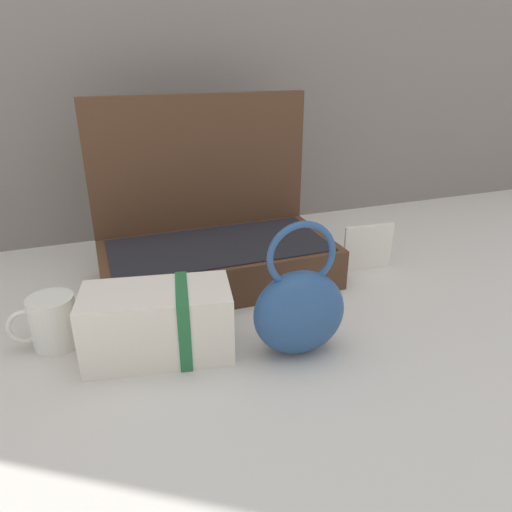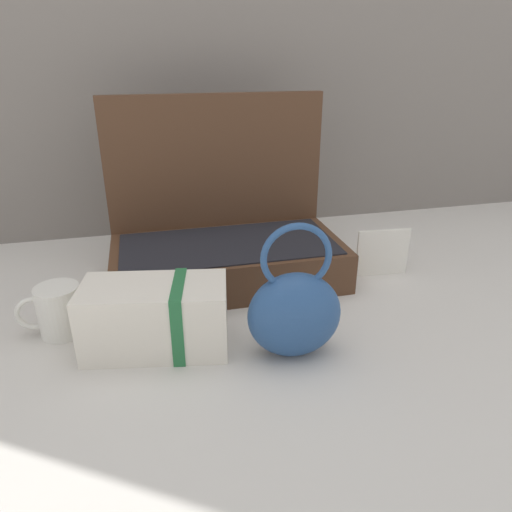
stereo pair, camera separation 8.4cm
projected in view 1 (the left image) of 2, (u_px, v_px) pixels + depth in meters
ground_plane at (259, 320)px, 0.92m from camera, size 6.00×6.00×0.00m
open_suitcase at (214, 240)px, 1.06m from camera, size 0.51×0.27×0.40m
teal_pouch_handbag at (299, 309)px, 0.79m from camera, size 0.17×0.11×0.24m
cream_toiletry_bag at (160, 322)px, 0.80m from camera, size 0.26×0.16×0.13m
coffee_mug at (52, 322)px, 0.82m from camera, size 0.12×0.08×0.09m
info_card_left at (368, 247)px, 1.11m from camera, size 0.12×0.02×0.11m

